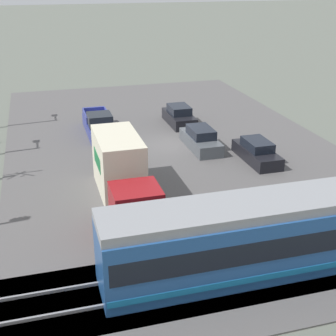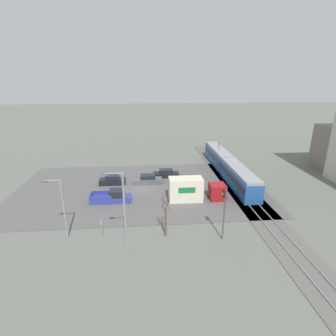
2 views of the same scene
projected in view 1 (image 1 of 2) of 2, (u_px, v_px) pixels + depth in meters
ground_plane at (170, 146)px, 34.65m from camera, size 320.00×320.00×0.00m
road_surface at (170, 145)px, 34.64m from camera, size 23.45×39.65×0.08m
rail_bed at (272, 266)px, 20.48m from camera, size 55.10×4.40×0.22m
box_truck at (122, 173)px, 25.84m from camera, size 2.39×8.25×3.40m
pickup_truck at (99, 125)px, 36.74m from camera, size 1.95×5.83×1.79m
sedan_car_0 at (201, 140)px, 33.76m from camera, size 1.78×4.75×1.54m
sedan_car_1 at (179, 116)px, 39.08m from camera, size 1.84×4.29×1.57m
sedan_car_2 at (257, 152)px, 31.56m from camera, size 1.72×4.57×1.44m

